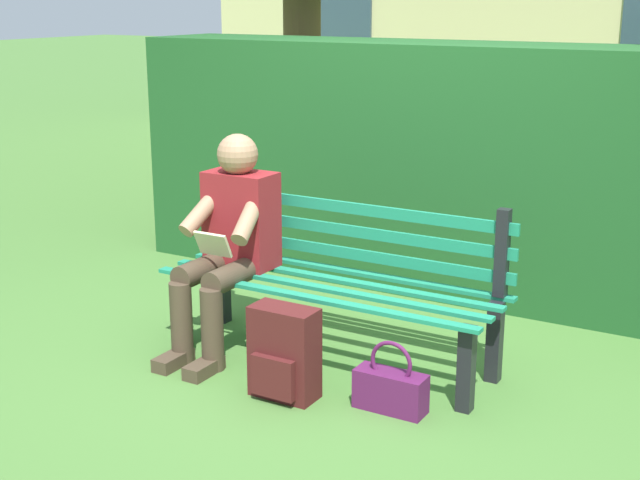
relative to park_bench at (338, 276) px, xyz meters
name	(u,v)px	position (x,y,z in m)	size (l,w,h in m)	color
ground	(329,360)	(0.00, 0.09, -0.44)	(60.00, 60.00, 0.00)	#477533
park_bench	(338,276)	(0.00, 0.00, 0.00)	(1.83, 0.55, 0.88)	black
person_seated	(229,239)	(0.56, 0.19, 0.17)	(0.44, 0.73, 1.17)	maroon
hedge_backdrop	(507,167)	(-0.42, -1.43, 0.39)	(5.09, 0.82, 1.69)	#1E5123
backpack	(284,354)	(-0.03, 0.57, -0.22)	(0.32, 0.24, 0.45)	#4C1919
handbag	(391,389)	(-0.53, 0.45, -0.34)	(0.34, 0.13, 0.34)	#59194C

